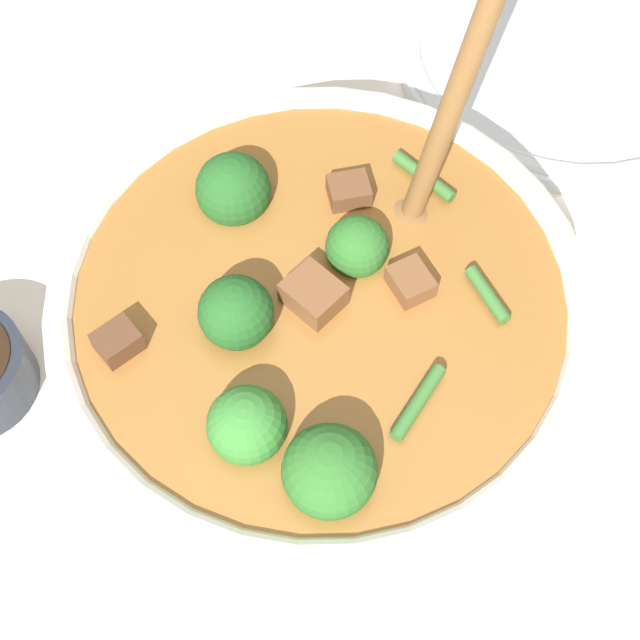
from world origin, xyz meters
name	(u,v)px	position (x,y,z in m)	size (l,w,h in m)	color
ground_plane	(320,367)	(0.00, 0.00, 0.00)	(4.00, 4.00, 0.00)	silver
stew_bowl	(319,325)	(0.00, 0.00, 0.05)	(0.28, 0.28, 0.29)	white
empty_plate	(568,51)	(0.01, -0.31, 0.01)	(0.25, 0.25, 0.02)	white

